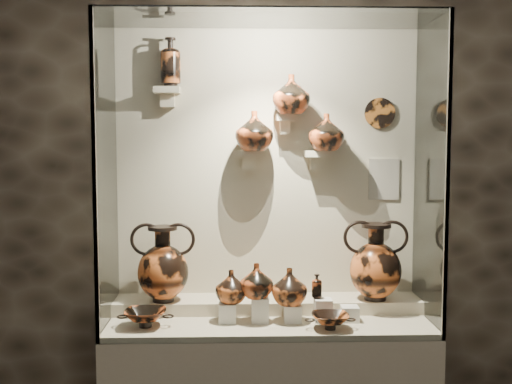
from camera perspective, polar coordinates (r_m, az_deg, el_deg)
wall_back at (r=3.65m, az=0.94°, el=1.88°), size 5.00×0.02×3.20m
front_tier at (r=3.47m, az=1.17°, el=-11.47°), size 1.68×0.58×0.03m
rear_tier at (r=3.63m, az=1.03°, el=-10.15°), size 1.70×0.25×0.10m
back_panel at (r=3.65m, az=0.94°, el=1.88°), size 1.70×0.03×1.60m
glass_front at (r=3.04m, az=1.48°, el=1.25°), size 1.70×0.01×1.60m
glass_left at (r=3.40m, az=-13.21°, el=1.52°), size 0.01×0.60×1.60m
glass_right at (r=3.48m, az=15.25°, el=1.55°), size 0.01×0.60×1.60m
glass_top at (r=3.38m, az=1.22°, el=15.18°), size 1.70×0.60×0.01m
frame_post_left at (r=3.11m, az=-14.16°, el=1.19°), size 0.02×0.02×1.60m
frame_post_right at (r=3.20m, az=16.66°, el=1.24°), size 0.02×0.02×1.60m
pedestal_a at (r=3.40m, az=-2.55°, el=-10.68°), size 0.09×0.09×0.10m
pedestal_b at (r=3.40m, az=0.36°, el=-10.42°), size 0.09×0.09×0.13m
pedestal_c at (r=3.41m, az=3.26°, el=-10.71°), size 0.09×0.09×0.09m
pedestal_d at (r=3.43m, az=5.98°, el=-10.40°), size 0.09×0.09×0.12m
pedestal_e at (r=3.45m, az=8.32°, el=-10.65°), size 0.09×0.09×0.08m
bracket_ul at (r=3.59m, az=-7.90°, el=8.97°), size 0.14×0.12×0.04m
bracket_ca at (r=3.57m, az=-0.61°, el=3.42°), size 0.14×0.12×0.04m
bracket_cb at (r=3.57m, az=2.62°, el=6.62°), size 0.10×0.12×0.04m
bracket_cc at (r=3.59m, az=5.47°, el=3.41°), size 0.14×0.12×0.04m
amphora_left at (r=3.54m, az=-8.27°, el=-6.30°), size 0.35×0.35×0.42m
amphora_right at (r=3.59m, az=10.58°, el=-6.08°), size 0.36×0.36×0.43m
jug_a at (r=3.38m, az=-2.22°, el=-8.39°), size 0.20×0.20×0.17m
jug_b at (r=3.35m, az=0.04°, el=-7.88°), size 0.20×0.20×0.18m
jug_c at (r=3.38m, az=2.99°, el=-8.38°), size 0.25×0.25×0.19m
lekythos_small at (r=3.40m, az=5.42°, el=-8.20°), size 0.07×0.07×0.15m
kylix_left at (r=3.36m, az=-9.81°, el=-10.84°), size 0.32×0.29×0.11m
kylix_right at (r=3.30m, az=6.61°, el=-11.21°), size 0.31×0.29×0.10m
lekythos_tall at (r=3.60m, az=-7.61°, el=11.64°), size 0.16×0.16×0.30m
ovoid_vase_a at (r=3.51m, az=-0.15°, el=5.45°), size 0.21×0.21×0.22m
ovoid_vase_b at (r=3.53m, az=3.16°, el=8.67°), size 0.25×0.25×0.21m
ovoid_vase_c at (r=3.55m, az=6.27°, el=5.31°), size 0.22×0.22×0.20m
wall_plate at (r=3.70m, az=10.94°, el=6.90°), size 0.17×0.02×0.17m
info_placard at (r=3.72m, az=11.29°, el=1.11°), size 0.17×0.01×0.23m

